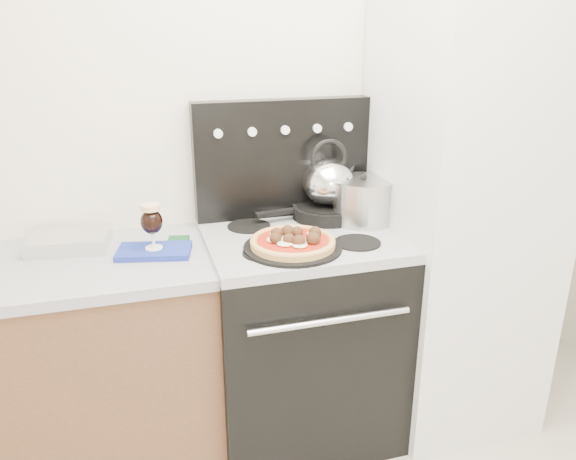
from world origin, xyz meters
name	(u,v)px	position (x,y,z in m)	size (l,w,h in m)	color
room_shell	(383,234)	(0.00, 0.29, 1.25)	(3.52, 3.01, 2.52)	beige
base_cabinet	(23,381)	(-1.02, 1.20, 0.43)	(1.45, 0.60, 0.86)	brown
countertop	(2,274)	(-1.02, 1.20, 0.88)	(1.48, 0.63, 0.04)	#A5A5AE
stove_body	(300,339)	(0.08, 1.18, 0.44)	(0.76, 0.65, 0.88)	black
cooktop	(301,239)	(0.08, 1.18, 0.90)	(0.76, 0.65, 0.04)	#ADADB2
backguard	(282,158)	(0.08, 1.45, 1.17)	(0.76, 0.08, 0.50)	black
fridge	(459,214)	(0.78, 1.15, 0.95)	(0.64, 0.68, 1.90)	silver
foil_sheet	(70,241)	(-0.80, 1.34, 0.93)	(0.29, 0.21, 0.06)	white
oven_mitt	(154,251)	(-0.50, 1.18, 0.91)	(0.27, 0.16, 0.02)	#1D2E98
beer_glass	(152,226)	(-0.50, 1.18, 1.01)	(0.08, 0.08, 0.18)	black
pizza_pan	(293,247)	(0.00, 1.04, 0.93)	(0.37, 0.37, 0.01)	black
pizza	(293,240)	(0.00, 1.04, 0.95)	(0.32, 0.32, 0.05)	#CC8448
skillet	(327,211)	(0.25, 1.35, 0.95)	(0.30, 0.30, 0.05)	black
tea_kettle	(328,178)	(0.25, 1.35, 1.10)	(0.22, 0.22, 0.24)	silver
stock_pot	(362,202)	(0.37, 1.25, 1.01)	(0.24, 0.24, 0.18)	#B7B7B7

